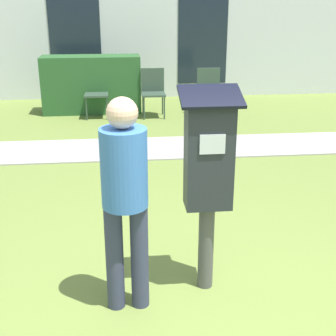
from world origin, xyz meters
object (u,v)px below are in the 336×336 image
at_px(outdoor_chair_left, 96,89).
at_px(outdoor_chair_middle, 153,89).
at_px(outdoor_chair_right, 209,88).
at_px(parking_meter, 209,166).
at_px(person_standing, 125,191).

bearing_deg(outdoor_chair_left, outdoor_chair_middle, -14.29).
bearing_deg(outdoor_chair_middle, outdoor_chair_left, 171.79).
distance_m(outdoor_chair_middle, outdoor_chair_right, 1.07).
relative_size(parking_meter, outdoor_chair_right, 1.77).
bearing_deg(outdoor_chair_middle, parking_meter, -94.71).
xyz_separation_m(outdoor_chair_middle, outdoor_chair_right, (1.07, -0.08, 0.00)).
bearing_deg(parking_meter, outdoor_chair_left, 100.59).
distance_m(person_standing, outdoor_chair_right, 6.04).
bearing_deg(person_standing, outdoor_chair_middle, 82.01).
relative_size(person_standing, outdoor_chair_right, 1.76).
relative_size(person_standing, outdoor_chair_middle, 1.76).
relative_size(parking_meter, person_standing, 1.01).
bearing_deg(outdoor_chair_right, parking_meter, -95.53).
relative_size(outdoor_chair_left, outdoor_chair_right, 1.00).
bearing_deg(person_standing, outdoor_chair_left, 92.35).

